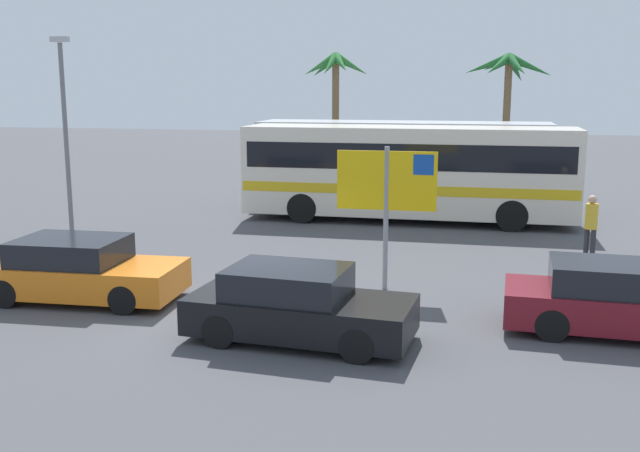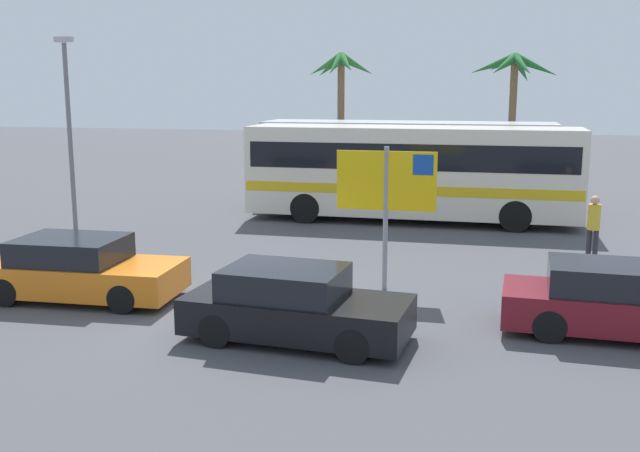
{
  "view_description": "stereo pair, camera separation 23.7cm",
  "coord_description": "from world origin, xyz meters",
  "px_view_note": "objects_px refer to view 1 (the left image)",
  "views": [
    {
      "loc": [
        4.25,
        -13.18,
        4.47
      ],
      "look_at": [
        0.68,
        3.0,
        1.3
      ],
      "focal_mm": 40.9,
      "sensor_mm": 36.0,
      "label": 1
    },
    {
      "loc": [
        4.48,
        -13.13,
        4.47
      ],
      "look_at": [
        0.68,
        3.0,
        1.3
      ],
      "focal_mm": 40.9,
      "sensor_mm": 36.0,
      "label": 2
    }
  ],
  "objects_px": {
    "bus_rear_coach": "(402,159)",
    "ferry_sign": "(389,186)",
    "bus_front_coach": "(408,169)",
    "car_orange": "(80,270)",
    "car_black": "(297,306)",
    "pedestrian_by_bus": "(591,222)",
    "car_maroon": "(626,301)"
  },
  "relations": [
    {
      "from": "bus_front_coach",
      "to": "car_orange",
      "type": "height_order",
      "value": "bus_front_coach"
    },
    {
      "from": "bus_rear_coach",
      "to": "ferry_sign",
      "type": "height_order",
      "value": "ferry_sign"
    },
    {
      "from": "ferry_sign",
      "to": "car_black",
      "type": "relative_size",
      "value": 0.78
    },
    {
      "from": "car_maroon",
      "to": "pedestrian_by_bus",
      "type": "relative_size",
      "value": 2.62
    },
    {
      "from": "bus_front_coach",
      "to": "bus_rear_coach",
      "type": "distance_m",
      "value": 3.41
    },
    {
      "from": "car_orange",
      "to": "car_maroon",
      "type": "bearing_deg",
      "value": -1.8
    },
    {
      "from": "bus_front_coach",
      "to": "ferry_sign",
      "type": "relative_size",
      "value": 3.41
    },
    {
      "from": "bus_rear_coach",
      "to": "ferry_sign",
      "type": "bearing_deg",
      "value": -85.37
    },
    {
      "from": "pedestrian_by_bus",
      "to": "bus_front_coach",
      "type": "bearing_deg",
      "value": 81.5
    },
    {
      "from": "bus_front_coach",
      "to": "pedestrian_by_bus",
      "type": "xyz_separation_m",
      "value": [
        5.23,
        -4.68,
        -0.77
      ]
    },
    {
      "from": "bus_front_coach",
      "to": "pedestrian_by_bus",
      "type": "bearing_deg",
      "value": -41.8
    },
    {
      "from": "bus_rear_coach",
      "to": "pedestrian_by_bus",
      "type": "relative_size",
      "value": 6.34
    },
    {
      "from": "bus_front_coach",
      "to": "bus_rear_coach",
      "type": "relative_size",
      "value": 1.0
    },
    {
      "from": "bus_rear_coach",
      "to": "car_orange",
      "type": "relative_size",
      "value": 2.56
    },
    {
      "from": "bus_rear_coach",
      "to": "car_black",
      "type": "height_order",
      "value": "bus_rear_coach"
    },
    {
      "from": "car_maroon",
      "to": "car_black",
      "type": "bearing_deg",
      "value": -162.22
    },
    {
      "from": "car_black",
      "to": "bus_front_coach",
      "type": "bearing_deg",
      "value": 91.26
    },
    {
      "from": "bus_rear_coach",
      "to": "ferry_sign",
      "type": "relative_size",
      "value": 3.41
    },
    {
      "from": "car_black",
      "to": "pedestrian_by_bus",
      "type": "relative_size",
      "value": 2.39
    },
    {
      "from": "car_black",
      "to": "pedestrian_by_bus",
      "type": "bearing_deg",
      "value": 56.55
    },
    {
      "from": "bus_front_coach",
      "to": "car_maroon",
      "type": "distance_m",
      "value": 11.88
    },
    {
      "from": "car_black",
      "to": "ferry_sign",
      "type": "bearing_deg",
      "value": 77.57
    },
    {
      "from": "car_maroon",
      "to": "bus_rear_coach",
      "type": "bearing_deg",
      "value": 114.15
    },
    {
      "from": "car_maroon",
      "to": "pedestrian_by_bus",
      "type": "xyz_separation_m",
      "value": [
        0.18,
        6.01,
        0.38
      ]
    },
    {
      "from": "pedestrian_by_bus",
      "to": "bus_rear_coach",
      "type": "bearing_deg",
      "value": 69.03
    },
    {
      "from": "car_maroon",
      "to": "bus_front_coach",
      "type": "bearing_deg",
      "value": 117.7
    },
    {
      "from": "bus_rear_coach",
      "to": "ferry_sign",
      "type": "xyz_separation_m",
      "value": [
        0.97,
        -11.94,
        0.54
      ]
    },
    {
      "from": "bus_front_coach",
      "to": "ferry_sign",
      "type": "distance_m",
      "value": 8.6
    },
    {
      "from": "ferry_sign",
      "to": "car_orange",
      "type": "xyz_separation_m",
      "value": [
        -6.29,
        -2.23,
        -1.69
      ]
    },
    {
      "from": "bus_front_coach",
      "to": "car_orange",
      "type": "xyz_separation_m",
      "value": [
        -5.88,
        -10.8,
        -1.15
      ]
    },
    {
      "from": "ferry_sign",
      "to": "car_maroon",
      "type": "bearing_deg",
      "value": -24.33
    },
    {
      "from": "ferry_sign",
      "to": "pedestrian_by_bus",
      "type": "height_order",
      "value": "ferry_sign"
    }
  ]
}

